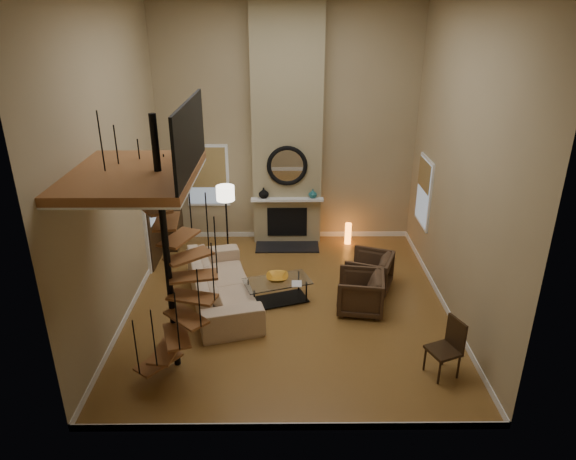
{
  "coord_description": "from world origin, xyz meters",
  "views": [
    {
      "loc": [
        -0.07,
        -8.63,
        5.3
      ],
      "look_at": [
        0.0,
        0.4,
        1.4
      ],
      "focal_mm": 32.29,
      "sensor_mm": 36.0,
      "label": 1
    }
  ],
  "objects_px": {
    "accent_lamp": "(348,234)",
    "side_chair": "(448,345)",
    "hutch": "(169,208)",
    "armchair_near": "(373,273)",
    "armchair_far": "(364,293)",
    "sofa": "(221,283)",
    "floor_lamp": "(226,199)",
    "coffee_table": "(277,288)"
  },
  "relations": [
    {
      "from": "hutch",
      "to": "floor_lamp",
      "type": "height_order",
      "value": "hutch"
    },
    {
      "from": "armchair_near",
      "to": "accent_lamp",
      "type": "bearing_deg",
      "value": -152.0
    },
    {
      "from": "sofa",
      "to": "accent_lamp",
      "type": "bearing_deg",
      "value": -60.87
    },
    {
      "from": "coffee_table",
      "to": "side_chair",
      "type": "distance_m",
      "value": 3.45
    },
    {
      "from": "armchair_near",
      "to": "coffee_table",
      "type": "distance_m",
      "value": 2.0
    },
    {
      "from": "hutch",
      "to": "side_chair",
      "type": "distance_m",
      "value": 7.16
    },
    {
      "from": "armchair_near",
      "to": "accent_lamp",
      "type": "relative_size",
      "value": 1.6
    },
    {
      "from": "sofa",
      "to": "armchair_far",
      "type": "bearing_deg",
      "value": -111.82
    },
    {
      "from": "accent_lamp",
      "to": "sofa",
      "type": "bearing_deg",
      "value": -136.15
    },
    {
      "from": "coffee_table",
      "to": "accent_lamp",
      "type": "xyz_separation_m",
      "value": [
        1.68,
        2.69,
        -0.03
      ]
    },
    {
      "from": "sofa",
      "to": "hutch",
      "type": "bearing_deg",
      "value": 14.77
    },
    {
      "from": "armchair_near",
      "to": "sofa",
      "type": "bearing_deg",
      "value": -59.58
    },
    {
      "from": "sofa",
      "to": "floor_lamp",
      "type": "xyz_separation_m",
      "value": [
        -0.06,
        1.96,
        1.02
      ]
    },
    {
      "from": "accent_lamp",
      "to": "side_chair",
      "type": "xyz_separation_m",
      "value": [
        0.98,
        -4.87,
        0.28
      ]
    },
    {
      "from": "hutch",
      "to": "accent_lamp",
      "type": "xyz_separation_m",
      "value": [
        4.27,
        0.02,
        -0.7
      ]
    },
    {
      "from": "sofa",
      "to": "armchair_near",
      "type": "xyz_separation_m",
      "value": [
        3.02,
        0.48,
        -0.04
      ]
    },
    {
      "from": "armchair_near",
      "to": "accent_lamp",
      "type": "distance_m",
      "value": 2.2
    },
    {
      "from": "sofa",
      "to": "side_chair",
      "type": "distance_m",
      "value": 4.35
    },
    {
      "from": "hutch",
      "to": "accent_lamp",
      "type": "relative_size",
      "value": 3.71
    },
    {
      "from": "armchair_far",
      "to": "accent_lamp",
      "type": "bearing_deg",
      "value": -171.91
    },
    {
      "from": "floor_lamp",
      "to": "accent_lamp",
      "type": "bearing_deg",
      "value": 14.0
    },
    {
      "from": "armchair_far",
      "to": "accent_lamp",
      "type": "distance_m",
      "value": 3.0
    },
    {
      "from": "coffee_table",
      "to": "floor_lamp",
      "type": "distance_m",
      "value": 2.55
    },
    {
      "from": "sofa",
      "to": "coffee_table",
      "type": "height_order",
      "value": "sofa"
    },
    {
      "from": "floor_lamp",
      "to": "accent_lamp",
      "type": "distance_m",
      "value": 3.15
    },
    {
      "from": "accent_lamp",
      "to": "side_chair",
      "type": "distance_m",
      "value": 4.97
    },
    {
      "from": "hutch",
      "to": "sofa",
      "type": "relative_size",
      "value": 0.72
    },
    {
      "from": "hutch",
      "to": "floor_lamp",
      "type": "xyz_separation_m",
      "value": [
        1.43,
        -0.69,
        0.46
      ]
    },
    {
      "from": "hutch",
      "to": "coffee_table",
      "type": "bearing_deg",
      "value": -45.94
    },
    {
      "from": "sofa",
      "to": "armchair_near",
      "type": "relative_size",
      "value": 3.23
    },
    {
      "from": "armchair_near",
      "to": "armchair_far",
      "type": "xyz_separation_m",
      "value": [
        -0.29,
        -0.82,
        0.0
      ]
    },
    {
      "from": "coffee_table",
      "to": "floor_lamp",
      "type": "bearing_deg",
      "value": 120.19
    },
    {
      "from": "hutch",
      "to": "armchair_far",
      "type": "distance_m",
      "value": 5.21
    },
    {
      "from": "sofa",
      "to": "accent_lamp",
      "type": "distance_m",
      "value": 3.85
    },
    {
      "from": "sofa",
      "to": "coffee_table",
      "type": "xyz_separation_m",
      "value": [
        1.09,
        -0.02,
        -0.11
      ]
    },
    {
      "from": "hutch",
      "to": "armchair_near",
      "type": "relative_size",
      "value": 2.33
    },
    {
      "from": "floor_lamp",
      "to": "side_chair",
      "type": "xyz_separation_m",
      "value": [
        3.81,
        -4.16,
        -0.89
      ]
    },
    {
      "from": "hutch",
      "to": "accent_lamp",
      "type": "distance_m",
      "value": 4.32
    },
    {
      "from": "floor_lamp",
      "to": "side_chair",
      "type": "relative_size",
      "value": 1.8
    },
    {
      "from": "armchair_near",
      "to": "armchair_far",
      "type": "distance_m",
      "value": 0.87
    },
    {
      "from": "floor_lamp",
      "to": "coffee_table",
      "type": "bearing_deg",
      "value": -59.81
    },
    {
      "from": "armchair_near",
      "to": "side_chair",
      "type": "distance_m",
      "value": 2.79
    }
  ]
}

